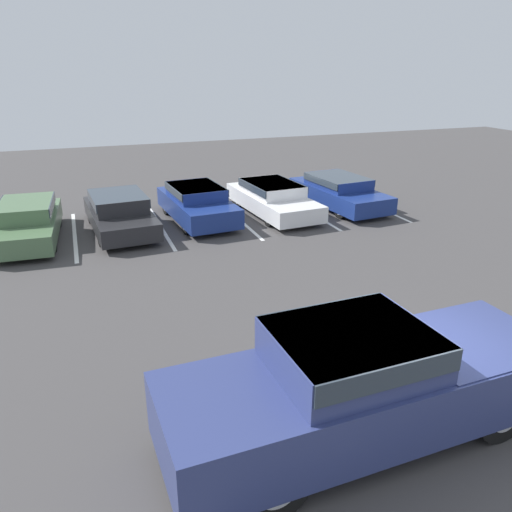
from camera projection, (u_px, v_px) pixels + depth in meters
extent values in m
plane|color=#423F3F|center=(402.00, 413.00, 7.97)|extent=(60.00, 60.00, 0.00)
cube|color=white|center=(75.00, 235.00, 16.18)|extent=(0.12, 5.19, 0.01)
cube|color=white|center=(160.00, 226.00, 17.07)|extent=(0.12, 5.19, 0.01)
cube|color=white|center=(238.00, 218.00, 17.96)|extent=(0.12, 5.19, 0.01)
cube|color=white|center=(308.00, 211.00, 18.85)|extent=(0.12, 5.19, 0.01)
cube|color=white|center=(371.00, 204.00, 19.74)|extent=(0.12, 5.19, 0.01)
cube|color=navy|center=(366.00, 391.00, 7.25)|extent=(6.07, 2.10, 0.97)
cube|color=navy|center=(351.00, 350.00, 6.86)|extent=(2.22, 1.83, 0.57)
cube|color=#2D3842|center=(352.00, 342.00, 6.82)|extent=(2.17, 1.89, 0.32)
cube|color=navy|center=(471.00, 340.00, 7.75)|extent=(2.28, 1.91, 0.14)
cube|color=silver|center=(512.00, 370.00, 8.39)|extent=(0.26, 1.97, 0.28)
cylinder|color=black|center=(427.00, 356.00, 8.66)|extent=(0.94, 0.33, 0.93)
cylinder|color=#ADADB2|center=(427.00, 356.00, 8.66)|extent=(0.52, 0.34, 0.51)
cylinder|color=black|center=(499.00, 411.00, 7.30)|extent=(0.94, 0.33, 0.93)
cylinder|color=#ADADB2|center=(499.00, 411.00, 7.30)|extent=(0.52, 0.34, 0.51)
cylinder|color=black|center=(231.00, 406.00, 7.41)|extent=(0.94, 0.33, 0.93)
cylinder|color=#ADADB2|center=(231.00, 406.00, 7.41)|extent=(0.52, 0.34, 0.51)
cylinder|color=black|center=(274.00, 483.00, 6.05)|extent=(0.94, 0.33, 0.93)
cylinder|color=#ADADB2|center=(274.00, 483.00, 6.05)|extent=(0.52, 0.34, 0.51)
cube|color=#4C6B47|center=(29.00, 226.00, 15.54)|extent=(1.94, 4.54, 0.59)
cube|color=#4C6B47|center=(26.00, 209.00, 15.43)|extent=(1.62, 2.39, 0.47)
cube|color=#2D3842|center=(26.00, 206.00, 15.39)|extent=(1.69, 2.35, 0.28)
cylinder|color=black|center=(52.00, 242.00, 14.65)|extent=(0.23, 0.64, 0.63)
cylinder|color=#ADADB2|center=(52.00, 242.00, 14.65)|extent=(0.23, 0.36, 0.34)
cylinder|color=black|center=(57.00, 218.00, 16.95)|extent=(0.23, 0.64, 0.63)
cylinder|color=#ADADB2|center=(57.00, 218.00, 16.95)|extent=(0.23, 0.36, 0.34)
cylinder|color=black|center=(10.00, 221.00, 16.55)|extent=(0.23, 0.64, 0.63)
cylinder|color=#ADADB2|center=(10.00, 221.00, 16.55)|extent=(0.23, 0.36, 0.34)
cube|color=#232326|center=(120.00, 217.00, 16.48)|extent=(2.11, 4.52, 0.55)
cube|color=#232326|center=(118.00, 201.00, 16.36)|extent=(1.75, 2.39, 0.50)
cube|color=#2D3842|center=(118.00, 198.00, 16.32)|extent=(1.82, 2.35, 0.30)
cylinder|color=black|center=(153.00, 229.00, 15.73)|extent=(0.26, 0.66, 0.65)
cylinder|color=#ADADB2|center=(153.00, 229.00, 15.73)|extent=(0.25, 0.37, 0.36)
cylinder|color=black|center=(102.00, 236.00, 15.14)|extent=(0.26, 0.66, 0.65)
cylinder|color=#ADADB2|center=(102.00, 236.00, 15.14)|extent=(0.25, 0.37, 0.36)
cylinder|color=black|center=(137.00, 209.00, 17.91)|extent=(0.26, 0.66, 0.65)
cylinder|color=#ADADB2|center=(137.00, 209.00, 17.91)|extent=(0.25, 0.37, 0.36)
cylinder|color=black|center=(91.00, 214.00, 17.31)|extent=(0.26, 0.66, 0.65)
cylinder|color=#ADADB2|center=(91.00, 214.00, 17.31)|extent=(0.25, 0.37, 0.36)
cube|color=navy|center=(197.00, 207.00, 17.51)|extent=(2.10, 4.39, 0.65)
cube|color=navy|center=(196.00, 191.00, 17.39)|extent=(1.74, 2.33, 0.41)
cube|color=#2D3842|center=(196.00, 189.00, 17.36)|extent=(1.81, 2.29, 0.25)
cylinder|color=black|center=(231.00, 218.00, 16.82)|extent=(0.27, 0.69, 0.68)
cylinder|color=#ADADB2|center=(231.00, 218.00, 16.82)|extent=(0.25, 0.39, 0.37)
cylinder|color=black|center=(187.00, 224.00, 16.23)|extent=(0.27, 0.69, 0.68)
cylinder|color=#ADADB2|center=(187.00, 224.00, 16.23)|extent=(0.25, 0.39, 0.37)
cylinder|color=black|center=(207.00, 201.00, 18.92)|extent=(0.27, 0.69, 0.68)
cylinder|color=#ADADB2|center=(207.00, 201.00, 18.92)|extent=(0.25, 0.39, 0.37)
cylinder|color=black|center=(167.00, 205.00, 18.33)|extent=(0.27, 0.69, 0.68)
cylinder|color=#ADADB2|center=(167.00, 205.00, 18.33)|extent=(0.25, 0.39, 0.37)
cube|color=silver|center=(273.00, 202.00, 18.39)|extent=(2.17, 4.85, 0.56)
cube|color=silver|center=(272.00, 188.00, 18.30)|extent=(1.78, 2.57, 0.42)
cube|color=#2D3842|center=(272.00, 186.00, 18.26)|extent=(1.85, 2.53, 0.25)
cylinder|color=black|center=(310.00, 212.00, 17.58)|extent=(0.28, 0.62, 0.60)
cylinder|color=#ADADB2|center=(310.00, 212.00, 17.58)|extent=(0.27, 0.35, 0.33)
cylinder|color=black|center=(270.00, 218.00, 16.98)|extent=(0.28, 0.62, 0.60)
cylinder|color=#ADADB2|center=(270.00, 218.00, 16.98)|extent=(0.27, 0.35, 0.33)
cylinder|color=black|center=(275.00, 195.00, 19.91)|extent=(0.28, 0.62, 0.60)
cylinder|color=#ADADB2|center=(275.00, 195.00, 19.91)|extent=(0.27, 0.35, 0.33)
cylinder|color=black|center=(239.00, 199.00, 19.31)|extent=(0.28, 0.62, 0.60)
cylinder|color=#ADADB2|center=(239.00, 199.00, 19.31)|extent=(0.27, 0.35, 0.33)
cube|color=navy|center=(339.00, 195.00, 19.23)|extent=(2.25, 4.75, 0.60)
cube|color=navy|center=(338.00, 181.00, 19.12)|extent=(1.83, 2.53, 0.41)
cube|color=#2D3842|center=(338.00, 179.00, 19.09)|extent=(1.90, 2.49, 0.25)
cylinder|color=black|center=(377.00, 205.00, 18.47)|extent=(0.29, 0.65, 0.64)
cylinder|color=#ADADB2|center=(377.00, 205.00, 18.47)|extent=(0.27, 0.37, 0.35)
cylinder|color=black|center=(341.00, 210.00, 17.84)|extent=(0.29, 0.65, 0.64)
cylinder|color=#ADADB2|center=(341.00, 210.00, 17.84)|extent=(0.27, 0.37, 0.35)
cylinder|color=black|center=(336.00, 189.00, 20.72)|extent=(0.29, 0.65, 0.64)
cylinder|color=#ADADB2|center=(336.00, 189.00, 20.72)|extent=(0.27, 0.37, 0.35)
cylinder|color=black|center=(303.00, 193.00, 20.09)|extent=(0.29, 0.65, 0.64)
cylinder|color=#ADADB2|center=(303.00, 193.00, 20.09)|extent=(0.27, 0.37, 0.35)
cube|color=#B7B2A8|center=(222.00, 197.00, 20.57)|extent=(1.75, 0.20, 0.14)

